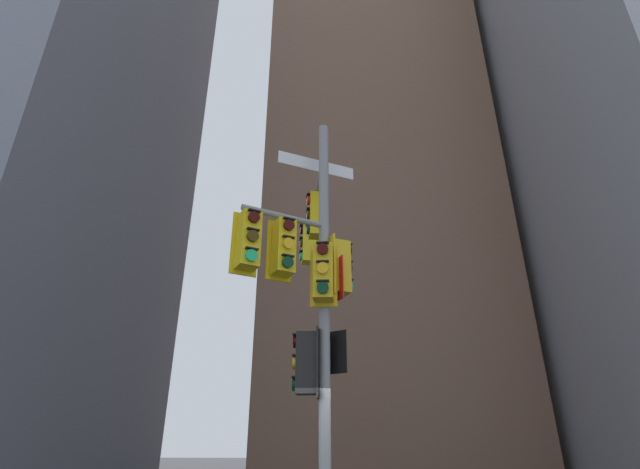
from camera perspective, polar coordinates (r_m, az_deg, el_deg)
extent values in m
cube|color=slate|center=(29.54, -31.70, 16.56)|extent=(13.29, 13.29, 38.58)
cube|color=brown|center=(36.69, 6.57, 13.98)|extent=(13.35, 13.35, 48.72)
cylinder|color=gray|center=(8.20, 0.53, -8.96)|extent=(0.20, 0.20, 7.72)
cylinder|color=gray|center=(10.60, -0.61, 4.23)|extent=(0.76, 2.77, 0.11)
cylinder|color=gray|center=(8.43, -4.38, 2.18)|extent=(1.41, 1.01, 0.11)
cube|color=yellow|center=(9.97, 0.76, 2.29)|extent=(0.14, 0.47, 1.14)
cube|color=yellow|center=(9.95, -0.33, 2.36)|extent=(0.41, 0.41, 1.00)
cylinder|color=red|center=(10.09, -1.45, 4.20)|extent=(0.11, 0.21, 0.20)
cube|color=black|center=(10.15, -1.48, 4.79)|extent=(0.12, 0.23, 0.02)
cylinder|color=#3C2C06|center=(9.93, -1.47, 2.42)|extent=(0.11, 0.21, 0.20)
cube|color=black|center=(9.98, -1.50, 3.04)|extent=(0.12, 0.23, 0.02)
cylinder|color=#06311C|center=(9.78, -1.49, 0.59)|extent=(0.11, 0.21, 0.20)
cube|color=black|center=(9.83, -1.52, 1.23)|extent=(0.12, 0.23, 0.02)
cube|color=yellow|center=(11.37, -0.38, -1.19)|extent=(0.14, 0.47, 1.14)
cube|color=yellow|center=(11.35, -1.33, -1.14)|extent=(0.41, 0.41, 1.00)
cylinder|color=#360605|center=(11.47, -2.31, 0.52)|extent=(0.11, 0.21, 0.20)
cube|color=black|center=(11.52, -2.33, 1.06)|extent=(0.12, 0.23, 0.02)
cylinder|color=#3C2C06|center=(11.33, -2.34, -1.08)|extent=(0.11, 0.21, 0.20)
cube|color=black|center=(11.38, -2.36, -0.53)|extent=(0.12, 0.23, 0.02)
cylinder|color=#19C672|center=(11.19, -2.37, -2.73)|extent=(0.11, 0.21, 0.20)
cube|color=black|center=(11.24, -2.39, -2.16)|extent=(0.12, 0.23, 0.02)
cube|color=yellow|center=(8.34, -5.05, -2.03)|extent=(0.41, 0.29, 1.14)
cube|color=yellow|center=(8.18, -4.51, -1.58)|extent=(0.47, 0.47, 1.00)
cylinder|color=#360605|center=(8.16, -3.85, 1.16)|extent=(0.20, 0.16, 0.20)
cube|color=black|center=(8.21, -3.81, 1.93)|extent=(0.22, 0.18, 0.02)
cylinder|color=yellow|center=(8.01, -3.92, -1.10)|extent=(0.20, 0.16, 0.20)
cube|color=black|center=(8.06, -3.88, -0.30)|extent=(0.22, 0.18, 0.02)
cylinder|color=#06311C|center=(7.88, -3.99, -3.43)|extent=(0.20, 0.16, 0.20)
cube|color=black|center=(7.92, -3.95, -2.61)|extent=(0.22, 0.18, 0.02)
cube|color=yellow|center=(8.13, -9.26, -1.17)|extent=(0.41, 0.29, 1.14)
cube|color=yellow|center=(7.97, -8.79, -0.70)|extent=(0.47, 0.47, 1.00)
cylinder|color=#360605|center=(7.94, -8.13, 2.12)|extent=(0.20, 0.16, 0.20)
cube|color=black|center=(7.99, -8.06, 2.91)|extent=(0.22, 0.18, 0.02)
cylinder|color=#3C2C06|center=(7.79, -8.28, -0.18)|extent=(0.20, 0.16, 0.20)
cube|color=black|center=(7.84, -8.21, 0.63)|extent=(0.22, 0.18, 0.02)
cylinder|color=#19C672|center=(7.66, -8.44, -2.57)|extent=(0.20, 0.16, 0.20)
cube|color=black|center=(7.70, -8.37, -1.73)|extent=(0.22, 0.18, 0.02)
cube|color=gold|center=(8.49, 1.18, -3.94)|extent=(0.25, 0.44, 1.14)
cube|color=gold|center=(8.56, 2.35, -4.11)|extent=(0.46, 0.46, 1.00)
cylinder|color=#360605|center=(8.77, 3.51, -2.13)|extent=(0.15, 0.20, 0.20)
cube|color=black|center=(8.81, 3.52, -1.42)|extent=(0.17, 0.23, 0.02)
cylinder|color=#3C2C06|center=(8.64, 3.57, -4.28)|extent=(0.15, 0.20, 0.20)
cube|color=black|center=(8.68, 3.58, -3.54)|extent=(0.17, 0.23, 0.02)
cylinder|color=#19C672|center=(8.53, 3.63, -6.49)|extent=(0.15, 0.20, 0.20)
cube|color=black|center=(8.57, 3.64, -5.73)|extent=(0.17, 0.23, 0.02)
cube|color=black|center=(8.01, -0.24, -15.51)|extent=(0.05, 0.48, 1.14)
cube|color=black|center=(8.03, -1.64, -15.52)|extent=(0.35, 0.35, 1.00)
cylinder|color=#360605|center=(8.11, -3.06, -13.08)|extent=(0.07, 0.20, 0.20)
cube|color=black|center=(8.14, -3.08, -12.25)|extent=(0.08, 0.22, 0.02)
cylinder|color=yellow|center=(8.05, -3.11, -15.52)|extent=(0.07, 0.20, 0.20)
cube|color=black|center=(8.07, -3.14, -14.68)|extent=(0.08, 0.22, 0.02)
cylinder|color=#06311C|center=(8.00, -3.17, -18.00)|extent=(0.07, 0.20, 0.20)
cube|color=black|center=(8.02, -3.20, -17.14)|extent=(0.08, 0.22, 0.02)
cube|color=gold|center=(8.27, 0.48, -5.09)|extent=(0.48, 0.05, 1.14)
cube|color=gold|center=(8.09, 0.40, -4.64)|extent=(0.35, 0.35, 1.00)
cylinder|color=#360605|center=(8.03, 0.32, -1.81)|extent=(0.20, 0.07, 0.20)
cube|color=black|center=(8.07, 0.31, -1.01)|extent=(0.22, 0.08, 0.02)
cylinder|color=yellow|center=(7.90, 0.32, -4.15)|extent=(0.20, 0.07, 0.20)
cube|color=black|center=(7.94, 0.32, -3.33)|extent=(0.22, 0.08, 0.02)
cylinder|color=#06311C|center=(7.79, 0.33, -6.57)|extent=(0.20, 0.07, 0.20)
cube|color=black|center=(7.82, 0.33, -5.72)|extent=(0.22, 0.08, 0.02)
cube|color=white|center=(9.80, -0.39, 8.48)|extent=(1.49, 0.86, 0.28)
cube|color=#19479E|center=(9.80, -0.39, 8.48)|extent=(1.45, 0.83, 0.24)
cube|color=red|center=(8.44, 1.89, -5.76)|extent=(0.33, 0.57, 0.80)
cube|color=white|center=(8.44, 1.89, -5.76)|extent=(0.31, 0.53, 0.76)
cube|color=black|center=(8.22, 1.45, -14.32)|extent=(0.53, 0.31, 0.72)
cube|color=white|center=(8.22, 1.45, -14.32)|extent=(0.49, 0.29, 0.68)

